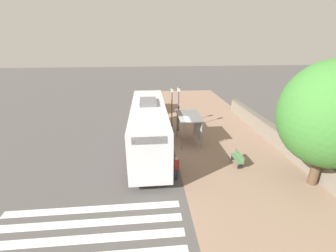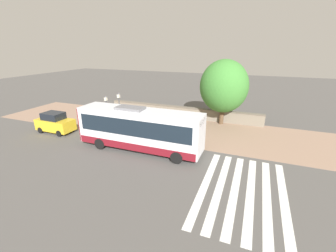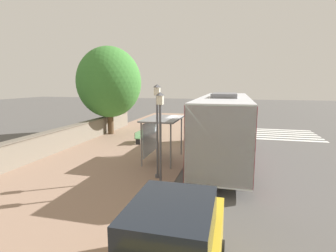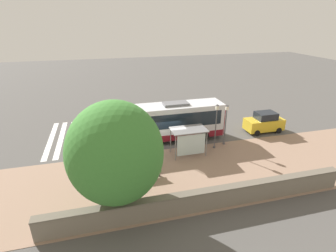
{
  "view_description": "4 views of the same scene",
  "coord_description": "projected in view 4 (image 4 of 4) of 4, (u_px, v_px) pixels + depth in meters",
  "views": [
    {
      "loc": [
        2.0,
        15.92,
        8.26
      ],
      "look_at": [
        0.44,
        -0.72,
        1.82
      ],
      "focal_mm": 24.0,
      "sensor_mm": 36.0,
      "label": 1
    },
    {
      "loc": [
        18.0,
        8.64,
        8.68
      ],
      "look_at": [
        -1.46,
        0.96,
        1.27
      ],
      "focal_mm": 24.0,
      "sensor_mm": 36.0,
      "label": 2
    },
    {
      "loc": [
        2.44,
        -15.36,
        4.35
      ],
      "look_at": [
        -1.49,
        0.31,
        1.72
      ],
      "focal_mm": 28.0,
      "sensor_mm": 36.0,
      "label": 3
    },
    {
      "loc": [
        -20.98,
        5.65,
        11.42
      ],
      "look_at": [
        -0.29,
        0.2,
        2.47
      ],
      "focal_mm": 28.0,
      "sensor_mm": 36.0,
      "label": 4
    }
  ],
  "objects": [
    {
      "name": "shade_tree",
      "position": [
        115.0,
        153.0,
        14.5
      ],
      "size": [
        5.4,
        5.4,
        7.43
      ],
      "color": "brown",
      "rests_on": "ground"
    },
    {
      "name": "bus",
      "position": [
        167.0,
        121.0,
        25.52
      ],
      "size": [
        2.69,
        11.0,
        3.85
      ],
      "color": "silver",
      "rests_on": "ground"
    },
    {
      "name": "crosswalk_stripes",
      "position": [
        76.0,
        137.0,
        26.89
      ],
      "size": [
        9.0,
        5.25,
        0.01
      ],
      "color": "silver",
      "rests_on": "ground"
    },
    {
      "name": "sidewalk_plaza",
      "position": [
        184.0,
        175.0,
        20.44
      ],
      "size": [
        9.0,
        44.0,
        0.02
      ],
      "color": "#937560",
      "rests_on": "ground"
    },
    {
      "name": "bus_shelter",
      "position": [
        189.0,
        134.0,
        22.62
      ],
      "size": [
        1.87,
        3.1,
        2.44
      ],
      "color": "slate",
      "rests_on": "ground"
    },
    {
      "name": "bench",
      "position": [
        151.0,
        172.0,
        19.95
      ],
      "size": [
        0.4,
        1.53,
        0.88
      ],
      "color": "#4C7247",
      "rests_on": "ground"
    },
    {
      "name": "stone_wall",
      "position": [
        204.0,
        200.0,
        16.55
      ],
      "size": [
        0.6,
        20.0,
        1.44
      ],
      "color": "slate",
      "rests_on": "ground"
    },
    {
      "name": "ground_plane",
      "position": [
        169.0,
        149.0,
        24.46
      ],
      "size": [
        120.0,
        120.0,
        0.0
      ],
      "primitive_type": "plane",
      "color": "#514F4C",
      "rests_on": "ground"
    },
    {
      "name": "street_lamp_near",
      "position": [
        226.0,
        121.0,
        24.45
      ],
      "size": [
        0.28,
        0.28,
        4.02
      ],
      "color": "#4C4C51",
      "rests_on": "ground"
    },
    {
      "name": "pedestrian",
      "position": [
        126.0,
        143.0,
        23.5
      ],
      "size": [
        0.34,
        0.22,
        1.57
      ],
      "color": "#2D3347",
      "rests_on": "ground"
    },
    {
      "name": "parked_car_behind_bus",
      "position": [
        264.0,
        122.0,
        27.85
      ],
      "size": [
        1.94,
        3.99,
        2.15
      ],
      "color": "gold",
      "rests_on": "ground"
    },
    {
      "name": "street_lamp_far",
      "position": [
        216.0,
        123.0,
        23.67
      ],
      "size": [
        0.28,
        0.28,
        4.32
      ],
      "color": "#4C4C51",
      "rests_on": "ground"
    }
  ]
}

